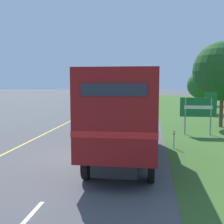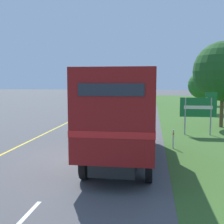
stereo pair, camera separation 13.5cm
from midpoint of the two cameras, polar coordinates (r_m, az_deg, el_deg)
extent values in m
plane|color=#515154|center=(12.49, -6.38, -9.17)|extent=(200.00, 200.00, 0.00)
cube|color=yellow|center=(32.08, -4.29, 0.31)|extent=(0.12, 72.40, 0.01)
cube|color=white|center=(13.16, -5.62, -8.35)|extent=(0.12, 2.60, 0.01)
cube|color=white|center=(19.50, -1.13, -3.53)|extent=(0.12, 2.60, 0.01)
cube|color=white|center=(25.97, 1.12, -1.08)|extent=(0.12, 2.60, 0.01)
cube|color=white|center=(32.49, 2.47, 0.39)|extent=(0.12, 2.60, 0.01)
cube|color=white|center=(39.04, 3.37, 1.37)|extent=(0.12, 2.60, 0.01)
cylinder|color=black|center=(15.29, -0.51, -4.35)|extent=(0.22, 1.00, 1.00)
cylinder|color=black|center=(15.14, 7.65, -4.52)|extent=(0.22, 1.00, 1.00)
cylinder|color=black|center=(9.73, -5.53, -10.58)|extent=(0.22, 1.00, 1.00)
cylinder|color=black|center=(9.49, 7.55, -11.05)|extent=(0.22, 1.00, 1.00)
cube|color=black|center=(12.01, 2.42, -6.42)|extent=(1.38, 7.77, 0.36)
cube|color=maroon|center=(10.73, 1.93, 0.78)|extent=(2.52, 5.67, 2.86)
cube|color=red|center=(10.79, 1.92, -1.87)|extent=(2.54, 5.69, 0.20)
cube|color=#232833|center=(7.86, -0.17, 4.54)|extent=(1.89, 0.03, 0.36)
cube|color=maroon|center=(14.63, 3.48, 0.34)|extent=(2.42, 2.10, 1.90)
cube|color=#283342|center=(15.66, 3.77, 1.60)|extent=(2.14, 0.03, 0.85)
cylinder|color=black|center=(28.42, -3.19, 0.21)|extent=(0.16, 0.66, 0.66)
cylinder|color=black|center=(28.18, -0.25, 0.17)|extent=(0.16, 0.66, 0.66)
cylinder|color=black|center=(26.12, -4.18, -0.33)|extent=(0.16, 0.66, 0.66)
cylinder|color=black|center=(25.85, -0.98, -0.38)|extent=(0.16, 0.66, 0.66)
cube|color=white|center=(27.09, -2.14, 0.76)|extent=(1.80, 3.82, 0.79)
cube|color=#282D38|center=(26.88, -2.20, 2.29)|extent=(1.55, 2.10, 0.67)
cube|color=red|center=(25.32, -4.29, 0.68)|extent=(0.20, 0.03, 0.14)
cube|color=red|center=(25.09, -1.48, 0.65)|extent=(0.20, 0.03, 0.14)
cylinder|color=black|center=(43.56, 5.55, 2.29)|extent=(0.16, 0.66, 0.66)
cylinder|color=black|center=(43.52, 7.49, 2.26)|extent=(0.16, 0.66, 0.66)
cylinder|color=black|center=(40.72, 5.39, 2.02)|extent=(0.16, 0.66, 0.66)
cylinder|color=black|center=(40.68, 7.47, 1.99)|extent=(0.16, 0.66, 0.66)
cube|color=#234CAD|center=(42.09, 6.48, 2.70)|extent=(1.80, 4.59, 0.82)
cube|color=#282D38|center=(41.86, 6.49, 3.72)|extent=(1.55, 2.53, 0.70)
cube|color=red|center=(39.80, 5.50, 2.72)|extent=(0.20, 0.03, 0.14)
cube|color=red|center=(39.77, 7.31, 2.69)|extent=(0.20, 0.03, 0.14)
cylinder|color=black|center=(59.01, 2.15, 3.34)|extent=(0.16, 0.66, 0.66)
cylinder|color=black|center=(58.88, 3.58, 3.33)|extent=(0.16, 0.66, 0.66)
cylinder|color=black|center=(56.53, 1.90, 3.22)|extent=(0.16, 0.66, 0.66)
cylinder|color=black|center=(56.40, 3.39, 3.20)|extent=(0.16, 0.66, 0.66)
cube|color=black|center=(57.68, 2.76, 3.72)|extent=(1.80, 4.02, 0.90)
cube|color=#282D38|center=(57.49, 2.75, 4.55)|extent=(1.55, 2.21, 0.77)
cube|color=red|center=(55.72, 1.93, 3.80)|extent=(0.20, 0.03, 0.14)
cube|color=red|center=(55.61, 3.23, 3.79)|extent=(0.20, 0.03, 0.14)
cylinder|color=#9E9EA3|center=(18.06, 14.44, -0.80)|extent=(0.09, 0.09, 2.32)
cylinder|color=#9E9EA3|center=(18.30, 19.23, -0.86)|extent=(0.09, 0.09, 2.32)
cube|color=#196B33|center=(18.10, 16.91, 0.93)|extent=(2.20, 0.06, 1.20)
cube|color=#196B33|center=(18.19, 19.31, 3.33)|extent=(0.70, 0.06, 0.32)
cube|color=silver|center=(18.07, 16.92, 0.92)|extent=(1.72, 0.02, 0.22)
cylinder|color=brown|center=(21.81, 21.14, 0.16)|extent=(0.26, 0.26, 2.32)
sphere|color=#1E511E|center=(21.72, 21.44, 7.70)|extent=(4.26, 4.26, 4.26)
cylinder|color=brown|center=(31.33, 17.30, 1.54)|extent=(0.25, 0.25, 1.79)
sphere|color=#236023|center=(31.24, 17.42, 5.23)|extent=(2.80, 2.80, 2.80)
cylinder|color=brown|center=(41.59, 18.71, 2.95)|extent=(0.27, 0.27, 2.33)
sphere|color=#2D702D|center=(41.53, 18.82, 6.18)|extent=(2.94, 2.94, 2.94)
cylinder|color=white|center=(14.24, 12.24, -5.39)|extent=(0.07, 0.07, 0.95)
cylinder|color=orange|center=(14.19, 12.27, -4.34)|extent=(0.08, 0.08, 0.10)
camera|label=1|loc=(0.07, -90.20, -0.02)|focal=45.00mm
camera|label=2|loc=(0.07, 89.80, 0.02)|focal=45.00mm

